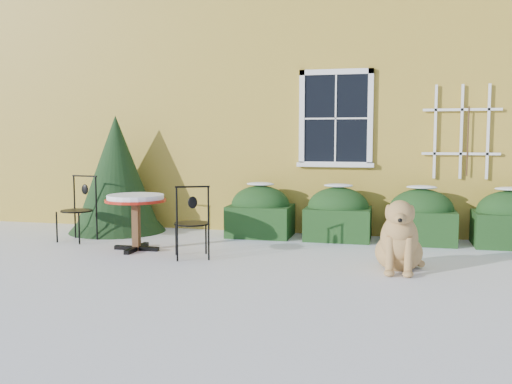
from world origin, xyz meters
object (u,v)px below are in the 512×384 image
(bistro_table, at_px, (136,204))
(patio_chair_near, at_px, (192,222))
(patio_chair_far, at_px, (78,208))
(evergreen_shrub, at_px, (117,185))
(dog, at_px, (399,242))

(bistro_table, distance_m, patio_chair_near, 1.06)
(bistro_table, distance_m, patio_chair_far, 1.36)
(evergreen_shrub, height_order, dog, evergreen_shrub)
(evergreen_shrub, distance_m, patio_chair_near, 2.78)
(evergreen_shrub, height_order, patio_chair_near, evergreen_shrub)
(patio_chair_far, bearing_deg, bistro_table, -13.94)
(bistro_table, xyz_separation_m, dog, (3.75, -0.48, -0.31))
(bistro_table, xyz_separation_m, patio_chair_far, (-1.25, 0.51, -0.16))
(evergreen_shrub, xyz_separation_m, patio_chair_far, (-0.17, -0.99, -0.30))
(bistro_table, height_order, patio_chair_far, patio_chair_far)
(evergreen_shrub, distance_m, patio_chair_far, 1.05)
(bistro_table, relative_size, patio_chair_near, 0.87)
(evergreen_shrub, relative_size, bistro_table, 2.30)
(bistro_table, bearing_deg, dog, -7.31)
(bistro_table, distance_m, dog, 3.80)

